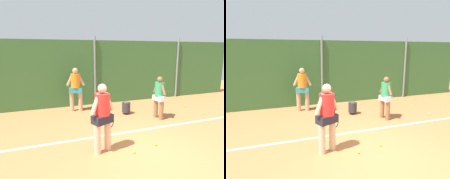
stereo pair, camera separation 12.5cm
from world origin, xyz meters
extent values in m
plane|color=#C67542|center=(0.00, 1.64, 0.00)|extent=(25.81, 25.81, 0.00)
cube|color=#386633|center=(0.00, 5.60, 1.57)|extent=(16.77, 0.25, 3.14)
cylinder|color=gray|center=(0.00, 5.42, 1.66)|extent=(0.10, 0.10, 3.32)
cylinder|color=gray|center=(4.84, 5.42, 1.66)|extent=(0.10, 0.10, 3.32)
cube|color=white|center=(0.00, 1.68, 0.00)|extent=(12.26, 0.10, 0.01)
cylinder|color=beige|center=(-1.32, 0.67, 0.40)|extent=(0.18, 0.18, 0.81)
cylinder|color=beige|center=(-0.99, 0.81, 0.40)|extent=(0.18, 0.18, 0.81)
cube|color=#23232D|center=(-1.15, 0.74, 0.92)|extent=(0.62, 0.50, 0.22)
cylinder|color=red|center=(-1.15, 0.74, 1.31)|extent=(0.39, 0.39, 0.57)
sphere|color=beige|center=(-1.15, 0.74, 1.73)|extent=(0.23, 0.23, 0.23)
cylinder|color=beige|center=(-1.36, 0.65, 1.35)|extent=(0.31, 0.20, 0.55)
cylinder|color=beige|center=(-0.95, 0.83, 1.35)|extent=(0.31, 0.20, 0.55)
cylinder|color=black|center=(-0.89, 0.91, 0.97)|extent=(0.03, 0.03, 0.28)
torus|color=#26262B|center=(-0.89, 0.91, 0.70)|extent=(0.27, 0.13, 0.28)
cylinder|color=#8C603D|center=(1.77, 2.33, 0.37)|extent=(0.16, 0.16, 0.74)
cylinder|color=#8C603D|center=(1.72, 2.65, 0.37)|extent=(0.16, 0.16, 0.74)
cube|color=white|center=(1.74, 2.49, 0.83)|extent=(0.35, 0.52, 0.20)
cylinder|color=#339E60|center=(1.74, 2.49, 1.19)|extent=(0.36, 0.36, 0.52)
sphere|color=#8C603D|center=(1.74, 2.49, 1.57)|extent=(0.21, 0.21, 0.21)
cylinder|color=#8C603D|center=(1.77, 2.29, 1.23)|extent=(0.13, 0.29, 0.49)
cylinder|color=#8C603D|center=(1.72, 2.70, 1.23)|extent=(0.13, 0.29, 0.49)
cylinder|color=tan|center=(-1.29, 4.71, 0.42)|extent=(0.19, 0.19, 0.84)
cylinder|color=tan|center=(-0.92, 4.62, 0.42)|extent=(0.19, 0.19, 0.84)
cube|color=teal|center=(-1.10, 4.67, 0.95)|extent=(0.63, 0.46, 0.22)
cylinder|color=orange|center=(-1.10, 4.67, 1.36)|extent=(0.41, 0.41, 0.60)
sphere|color=tan|center=(-1.10, 4.67, 1.80)|extent=(0.24, 0.24, 0.24)
cylinder|color=tan|center=(-1.33, 4.73, 1.41)|extent=(0.34, 0.17, 0.57)
cylinder|color=tan|center=(-0.88, 4.61, 1.41)|extent=(0.34, 0.17, 0.57)
cylinder|color=#2D2D33|center=(0.79, 3.48, 0.29)|extent=(0.36, 0.36, 0.42)
cylinder|color=#2D2D33|center=(0.92, 3.48, 0.04)|extent=(0.02, 0.02, 0.08)
cylinder|color=#2D2D33|center=(0.66, 3.48, 0.04)|extent=(0.02, 0.02, 0.08)
cylinder|color=#2D2D33|center=(0.79, 3.60, 0.04)|extent=(0.02, 0.02, 0.08)
sphere|color=#CCDB33|center=(0.83, 3.51, 0.48)|extent=(0.07, 0.07, 0.07)
sphere|color=#CCDB33|center=(0.74, 3.46, 0.48)|extent=(0.07, 0.07, 0.07)
sphere|color=#CCDB33|center=(-0.81, 1.62, 0.03)|extent=(0.07, 0.07, 0.07)
sphere|color=#CCDB33|center=(3.92, 3.51, 0.03)|extent=(0.07, 0.07, 0.07)
sphere|color=#CCDB33|center=(3.83, 2.31, 0.03)|extent=(0.07, 0.07, 0.07)
sphere|color=#CCDB33|center=(4.93, 4.83, 0.03)|extent=(0.07, 0.07, 0.07)
sphere|color=#CCDB33|center=(-0.41, 0.34, 0.03)|extent=(0.07, 0.07, 0.07)
sphere|color=#CCDB33|center=(4.37, 2.05, 0.03)|extent=(0.07, 0.07, 0.07)
sphere|color=#CCDB33|center=(-0.45, 3.23, 0.03)|extent=(0.07, 0.07, 0.07)
sphere|color=#CCDB33|center=(0.36, 0.51, 0.03)|extent=(0.07, 0.07, 0.07)
camera|label=1|loc=(-2.70, -4.06, 2.69)|focal=32.52mm
camera|label=2|loc=(-2.58, -4.11, 2.69)|focal=32.52mm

